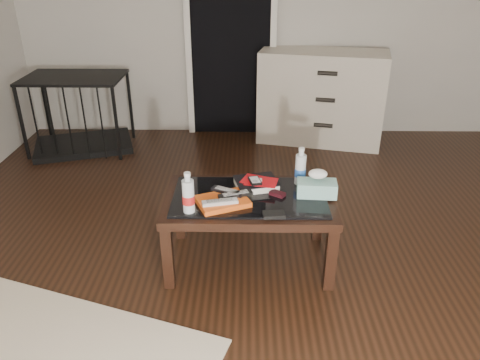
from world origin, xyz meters
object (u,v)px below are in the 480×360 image
Objects in this scene: pet_crate at (81,126)px; dresser at (321,97)px; tissue_box at (317,188)px; coffee_table at (249,205)px; water_bottle_left at (188,192)px; water_bottle_right at (301,166)px; textbook at (256,184)px.

dresser is at bearing -11.85° from pet_crate.
coffee_table is at bearing -173.91° from tissue_box.
water_bottle_left reaches higher than tissue_box.
dresser is 5.38× the size of water_bottle_left.
pet_crate is 4.53× the size of tissue_box.
water_bottle_left is 0.76m from tissue_box.
coffee_table is 0.40m from water_bottle_right.
coffee_table is 0.78× the size of dresser.
dresser reaches higher than pet_crate.
dresser is at bearing 71.03° from coffee_table.
water_bottle_right is at bearing 28.72° from water_bottle_left.
dresser is 1.96m from water_bottle_right.
water_bottle_left is 0.74m from water_bottle_right.
dresser is 2.36m from pet_crate.
pet_crate is at bearing 131.56° from coffee_table.
water_bottle_left is (1.29, -2.02, 0.35)m from pet_crate.
coffee_table is 4.00× the size of textbook.
dresser reaches higher than water_bottle_left.
water_bottle_right is at bearing 122.31° from tissue_box.
tissue_box is (0.35, -0.10, 0.02)m from textbook.
tissue_box is at bearing 15.33° from water_bottle_left.
pet_crate is 4.37× the size of water_bottle_right.
water_bottle_left is at bearing -155.77° from textbook.
dresser is at bearing 56.69° from textbook.
water_bottle_left reaches higher than textbook.
tissue_box is at bearing -61.70° from water_bottle_right.
textbook is 0.37m from tissue_box.
textbook is 0.49m from water_bottle_left.
pet_crate is at bearing 122.57° from water_bottle_left.
water_bottle_right is at bearing -58.61° from pet_crate.
textbook is (-0.67, -1.97, 0.03)m from dresser.
coffee_table is 0.96× the size of pet_crate.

